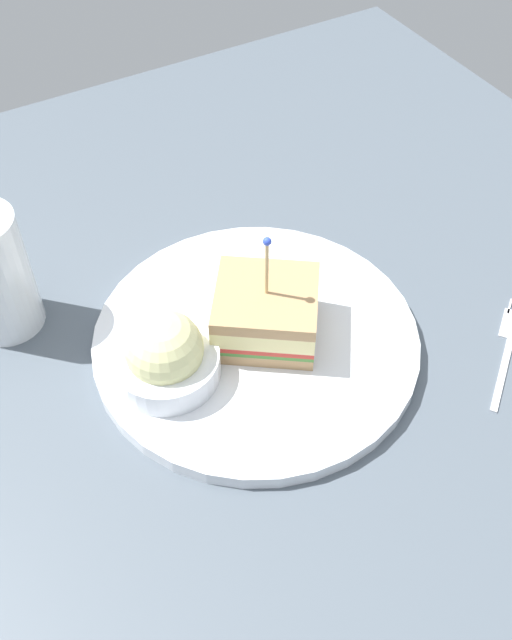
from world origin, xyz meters
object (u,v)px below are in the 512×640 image
(coleslaw_bowl, at_px, (166,357))
(plate, at_px, (256,340))
(sandwich_half_center, at_px, (268,315))
(fork, at_px, (511,339))

(coleslaw_bowl, bearing_deg, plate, 91.52)
(sandwich_half_center, height_order, coleslaw_bowl, sandwich_half_center)
(plate, height_order, coleslaw_bowl, coleslaw_bowl)
(plate, bearing_deg, coleslaw_bowl, -88.48)
(plate, height_order, sandwich_half_center, sandwich_half_center)
(sandwich_half_center, relative_size, coleslaw_bowl, 1.31)
(sandwich_half_center, distance_m, fork, 0.22)
(sandwich_half_center, xyz_separation_m, coleslaw_bowl, (-0.00, -0.10, -0.00))
(sandwich_half_center, relative_size, fork, 1.04)
(coleslaw_bowl, distance_m, fork, 0.31)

